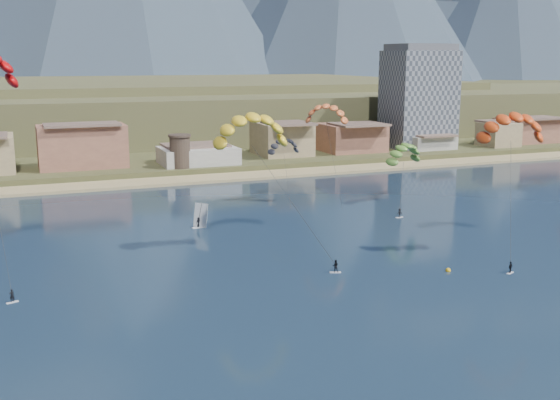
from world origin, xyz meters
The scene contains 13 objects.
ground centered at (0.00, 0.00, 0.00)m, with size 2400.00×2400.00×0.00m, color black.
beach centered at (0.00, 106.00, 0.25)m, with size 2200.00×12.00×0.90m.
land centered at (0.00, 560.00, 0.00)m, with size 2200.00×900.00×4.00m.
foothills centered at (22.39, 232.47, 9.08)m, with size 940.00×210.00×18.00m.
apartment_tower centered at (85.00, 128.00, 17.82)m, with size 20.00×16.00×32.00m.
watchtower centered at (5.00, 114.00, 6.37)m, with size 5.82×5.82×8.60m.
kitesurfer_yellow centered at (-0.65, 41.93, 19.66)m, with size 14.08×17.77×25.11m.
kitesurfer_orange centered at (34.46, 25.83, 20.18)m, with size 11.77×11.96×23.15m.
kitesurfer_green centered at (39.67, 63.29, 11.10)m, with size 13.16×14.56×16.13m.
distant_kite_dark centered at (17.87, 74.88, 12.23)m, with size 7.78×6.02×15.12m.
distant_kite_orange centered at (25.18, 69.93, 19.20)m, with size 9.36×8.60×22.02m.
windsurfer centered at (-4.62, 59.22, 1.38)m, with size 2.51×2.74×4.34m.
buoy centered at (21.57, 21.84, 0.13)m, with size 0.77×0.77×0.77m.
Camera 1 is at (-33.95, -53.58, 29.41)m, focal length 43.00 mm.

